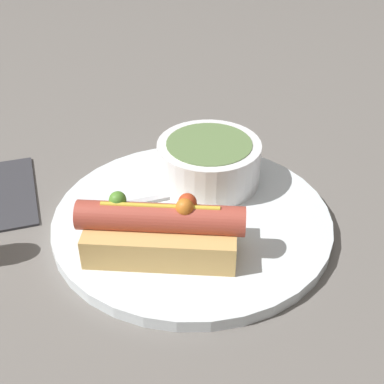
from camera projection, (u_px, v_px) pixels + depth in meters
ground_plane at (192, 225)px, 0.57m from camera, size 4.00×4.00×0.00m
dinner_plate at (192, 220)px, 0.57m from camera, size 0.30×0.30×0.01m
hot_dog at (161, 231)px, 0.51m from camera, size 0.15×0.14×0.06m
soup_bowl at (209, 160)px, 0.61m from camera, size 0.12×0.12×0.05m
spoon at (187, 191)px, 0.60m from camera, size 0.10×0.14×0.01m
napkin at (0, 193)px, 0.62m from camera, size 0.16×0.14×0.01m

